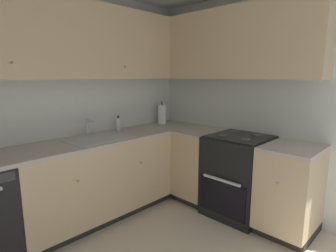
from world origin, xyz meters
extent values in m
cube|color=silver|center=(0.00, 1.49, 1.22)|extent=(3.82, 0.05, 2.44)
cube|color=silver|center=(1.89, 0.00, 1.22)|extent=(0.05, 3.03, 2.44)
cube|color=tan|center=(0.43, 1.17, 0.47)|extent=(1.67, 0.60, 0.76)
cube|color=black|center=(0.43, 1.20, 0.04)|extent=(1.67, 0.54, 0.09)
sphere|color=tan|center=(0.06, 0.85, 0.61)|extent=(0.02, 0.02, 0.02)
sphere|color=tan|center=(0.79, 0.85, 0.61)|extent=(0.02, 0.02, 0.02)
cube|color=#B7A89E|center=(0.42, 1.17, 0.87)|extent=(2.87, 0.60, 0.03)
cube|color=tan|center=(1.56, 0.65, 0.47)|extent=(0.60, 0.42, 0.76)
cube|color=black|center=(1.59, 0.65, 0.04)|extent=(0.54, 0.42, 0.09)
cube|color=tan|center=(1.56, -0.44, 0.47)|extent=(0.60, 0.48, 0.76)
cube|color=black|center=(1.59, -0.44, 0.04)|extent=(0.54, 0.48, 0.09)
sphere|color=tan|center=(1.25, -0.44, 0.61)|extent=(0.02, 0.02, 0.02)
cube|color=#B7A89E|center=(1.56, 0.65, 0.87)|extent=(0.60, 0.42, 0.03)
cube|color=#B7A89E|center=(1.56, -0.44, 0.87)|extent=(0.60, 0.48, 0.03)
cube|color=black|center=(1.58, 0.12, 0.44)|extent=(0.64, 0.62, 0.88)
cube|color=black|center=(1.26, 0.12, 0.28)|extent=(0.02, 0.55, 0.37)
cube|color=silver|center=(1.23, 0.12, 0.49)|extent=(0.02, 0.43, 0.02)
cube|color=black|center=(1.58, 0.12, 0.89)|extent=(0.59, 0.60, 0.01)
cube|color=black|center=(1.89, 0.12, 0.96)|extent=(0.03, 0.60, 0.15)
cylinder|color=#4C4C4C|center=(1.44, -0.01, 0.90)|extent=(0.11, 0.11, 0.01)
cylinder|color=#4C4C4C|center=(1.44, 0.26, 0.90)|extent=(0.11, 0.11, 0.01)
cylinder|color=#4C4C4C|center=(1.72, -0.01, 0.90)|extent=(0.11, 0.11, 0.01)
cylinder|color=#4C4C4C|center=(1.72, 0.26, 0.90)|extent=(0.11, 0.11, 0.01)
cube|color=tan|center=(0.26, 1.31, 1.88)|extent=(2.55, 0.32, 0.76)
sphere|color=tan|center=(-0.30, 1.14, 1.64)|extent=(0.02, 0.02, 0.02)
sphere|color=tan|center=(0.83, 1.14, 1.64)|extent=(0.02, 0.02, 0.02)
cube|color=tan|center=(1.70, 0.42, 1.88)|extent=(0.32, 2.10, 0.76)
cube|color=#B7B7BC|center=(0.46, 1.14, 0.89)|extent=(0.64, 0.40, 0.01)
cube|color=gray|center=(0.46, 1.14, 0.84)|extent=(0.59, 0.36, 0.09)
cube|color=#99999E|center=(0.46, 1.14, 0.85)|extent=(0.02, 0.35, 0.06)
cylinder|color=silver|center=(0.46, 1.37, 0.98)|extent=(0.02, 0.02, 0.18)
cylinder|color=silver|center=(0.46, 1.29, 1.06)|extent=(0.02, 0.15, 0.02)
cylinder|color=silver|center=(0.51, 1.37, 0.91)|extent=(0.02, 0.02, 0.06)
cylinder|color=silver|center=(0.86, 1.35, 0.96)|extent=(0.05, 0.05, 0.15)
cylinder|color=#262626|center=(0.86, 1.35, 1.05)|extent=(0.02, 0.02, 0.03)
cylinder|color=white|center=(1.57, 1.33, 1.01)|extent=(0.11, 0.11, 0.26)
cylinder|color=#3F3F3F|center=(1.57, 1.33, 1.03)|extent=(0.02, 0.02, 0.32)
camera|label=1|loc=(-1.02, -1.32, 1.53)|focal=29.02mm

